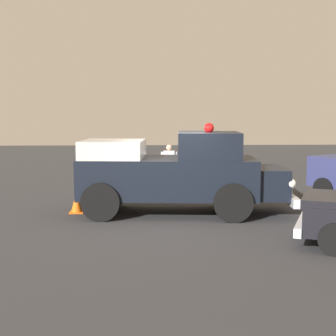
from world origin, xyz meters
name	(u,v)px	position (x,y,z in m)	size (l,w,h in m)	color
ground_plane	(168,218)	(0.00, 0.00, 0.00)	(60.00, 60.00, 0.00)	#333335
vintage_fire_truck	(176,172)	(0.55, -0.26, 1.20)	(2.73, 6.10, 2.59)	black
lawn_chair_by_car	(235,178)	(3.49, -2.51, 0.59)	(0.69, 0.69, 1.02)	#B7BABF
spectator_standing	(169,163)	(5.16, -0.27, 0.96)	(0.30, 0.65, 1.68)	#2D334C
traffic_cone	(77,202)	(0.77, 2.60, 0.31)	(0.40, 0.40, 0.64)	orange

